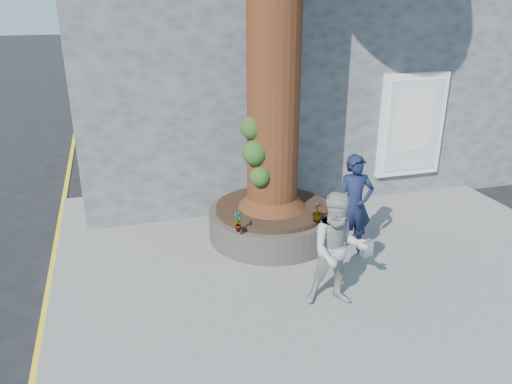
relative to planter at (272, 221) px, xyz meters
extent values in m
plane|color=black|center=(-0.80, -2.00, -0.41)|extent=(120.00, 120.00, 0.00)
cube|color=slate|center=(0.70, -1.00, -0.35)|extent=(9.00, 8.00, 0.12)
cube|color=yellow|center=(-3.85, -1.00, -0.41)|extent=(0.10, 30.00, 0.01)
cube|color=#4E5053|center=(1.70, 5.20, 2.59)|extent=(10.00, 8.00, 6.00)
cube|color=white|center=(3.50, 1.14, 1.29)|extent=(1.50, 0.12, 2.20)
cube|color=silver|center=(3.50, 1.08, 1.29)|extent=(1.25, 0.04, 1.95)
cube|color=silver|center=(3.50, 1.06, 1.39)|extent=(0.90, 0.02, 1.30)
cylinder|color=black|center=(0.00, 0.00, -0.03)|extent=(2.30, 2.30, 0.52)
cylinder|color=black|center=(0.00, 0.00, 0.27)|extent=(2.04, 2.04, 0.08)
cone|color=#422110|center=(0.00, 0.00, 0.66)|extent=(1.24, 1.24, 0.70)
sphere|color=#1C3B13|center=(-0.38, -0.20, 1.41)|extent=(0.44, 0.44, 0.44)
sphere|color=#1C3B13|center=(-0.32, -0.30, 1.01)|extent=(0.36, 0.36, 0.36)
sphere|color=#1C3B13|center=(-0.40, -0.08, 1.81)|extent=(0.40, 0.40, 0.40)
imported|color=black|center=(1.13, -0.98, 0.58)|extent=(0.68, 0.48, 1.75)
imported|color=#9D9B96|center=(0.20, -2.32, 0.56)|extent=(0.95, 0.81, 1.70)
cube|color=white|center=(1.32, -1.18, -0.15)|extent=(0.22, 0.17, 0.28)
imported|color=gray|center=(-0.85, -0.85, 0.49)|extent=(0.22, 0.24, 0.37)
imported|color=gray|center=(0.51, 0.85, 0.50)|extent=(0.24, 0.24, 0.39)
imported|color=gray|center=(0.53, -0.85, 0.48)|extent=(0.21, 0.21, 0.34)
imported|color=gray|center=(0.12, 0.85, 0.47)|extent=(0.36, 0.38, 0.32)
camera|label=1|loc=(-2.63, -7.91, 3.86)|focal=35.00mm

